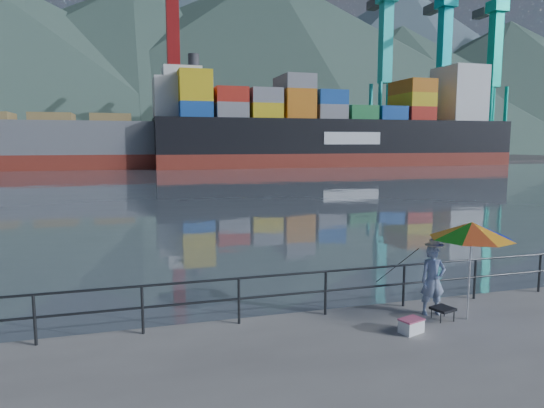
{
  "coord_description": "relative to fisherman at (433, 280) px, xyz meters",
  "views": [
    {
      "loc": [
        -3.12,
        -8.13,
        3.89
      ],
      "look_at": [
        0.99,
        6.0,
        2.0
      ],
      "focal_mm": 32.0,
      "sensor_mm": 36.0,
      "label": 1
    }
  ],
  "objects": [
    {
      "name": "far_dock",
      "position": [
        6.67,
        91.95,
        -0.79
      ],
      "size": [
        200.0,
        40.0,
        0.4
      ],
      "primitive_type": "cube",
      "color": "#514F4C",
      "rests_on": "ground"
    },
    {
      "name": "port_cranes",
      "position": [
        27.67,
        82.95,
        15.21
      ],
      "size": [
        116.0,
        28.0,
        38.4
      ],
      "color": "#B7242D",
      "rests_on": "ground"
    },
    {
      "name": "beach_umbrella",
      "position": [
        0.56,
        -0.5,
        1.2
      ],
      "size": [
        1.92,
        1.92,
        2.18
      ],
      "color": "white",
      "rests_on": "ground"
    },
    {
      "name": "guardrail",
      "position": [
        -3.33,
        0.65,
        -0.27
      ],
      "size": [
        22.0,
        0.06,
        1.03
      ],
      "color": "#2D3033",
      "rests_on": "ground"
    },
    {
      "name": "folding_stool",
      "position": [
        0.02,
        -0.38,
        -0.64
      ],
      "size": [
        0.52,
        0.52,
        0.28
      ],
      "color": "black",
      "rests_on": "ground"
    },
    {
      "name": "fishing_rod",
      "position": [
        -0.39,
        0.95,
        -0.79
      ],
      "size": [
        0.04,
        1.84,
        1.29
      ],
      "primitive_type": "cylinder",
      "rotation": [
        0.96,
        0.0,
        0.01
      ],
      "color": "black",
      "rests_on": "ground"
    },
    {
      "name": "harbor_water",
      "position": [
        -3.33,
        128.95,
        -0.79
      ],
      "size": [
        500.0,
        280.0,
        0.0
      ],
      "primitive_type": "cube",
      "color": "slate",
      "rests_on": "ground"
    },
    {
      "name": "cooler_bag",
      "position": [
        -1.05,
        -0.83,
        -0.66
      ],
      "size": [
        0.53,
        0.43,
        0.27
      ],
      "primitive_type": "cube",
      "rotation": [
        0.0,
        0.0,
        0.3
      ],
      "color": "white",
      "rests_on": "ground"
    },
    {
      "name": "bulk_carrier",
      "position": [
        -13.57,
        71.73,
        3.29
      ],
      "size": [
        54.54,
        9.44,
        14.5
      ],
      "color": "maroon",
      "rests_on": "ground"
    },
    {
      "name": "fisherman",
      "position": [
        0.0,
        0.0,
        0.0
      ],
      "size": [
        0.63,
        0.47,
        1.58
      ],
      "primitive_type": "imported",
      "rotation": [
        0.0,
        0.0,
        -0.17
      ],
      "color": "#2F4F87",
      "rests_on": "ground"
    },
    {
      "name": "container_ship",
      "position": [
        30.21,
        69.18,
        5.02
      ],
      "size": [
        62.85,
        10.48,
        18.1
      ],
      "color": "maroon",
      "rests_on": "ground"
    },
    {
      "name": "mountains",
      "position": [
        35.48,
        206.7,
        34.76
      ],
      "size": [
        600.0,
        332.8,
        80.0
      ],
      "color": "#385147",
      "rests_on": "ground"
    },
    {
      "name": "container_stacks",
      "position": [
        32.31,
        92.45,
        2.39
      ],
      "size": [
        58.0,
        5.4,
        7.8
      ],
      "color": "#267F3F",
      "rests_on": "ground"
    }
  ]
}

